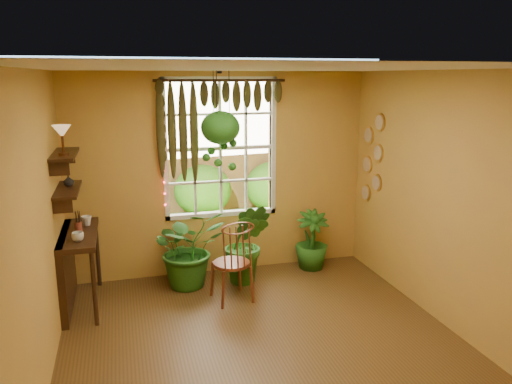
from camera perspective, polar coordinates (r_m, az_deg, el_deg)
floor at (r=5.11m, az=1.56°, el=-17.97°), size 4.50×4.50×0.00m
ceiling at (r=4.37m, az=1.78°, el=13.95°), size 4.50×4.50×0.00m
wall_back at (r=6.68m, az=-4.01°, el=2.00°), size 4.00×0.00×4.00m
wall_left at (r=4.43m, az=-24.02°, el=-4.95°), size 0.00×4.50×4.50m
wall_right at (r=5.47m, az=22.13°, el=-1.46°), size 0.00×4.50×4.50m
window at (r=6.65m, az=-4.11°, el=5.01°), size 1.52×0.10×1.86m
valance_vine at (r=6.46m, az=-4.73°, el=9.90°), size 1.70×0.12×1.10m
string_lights at (r=6.45m, az=-10.61°, el=5.01°), size 0.03×0.03×1.54m
wall_plates at (r=6.89m, az=13.15°, el=3.72°), size 0.04×0.32×1.10m
counter_ledge at (r=6.17m, az=-20.40°, el=-7.47°), size 0.40×1.20×0.90m
shelf_lower at (r=5.94m, az=-20.73°, el=0.24°), size 0.25×0.90×0.04m
shelf_upper at (r=5.87m, az=-21.04°, el=4.05°), size 0.25×0.90×0.04m
backyard at (r=11.24m, az=-7.54°, el=6.12°), size 14.00×10.00×12.00m
windsor_chair at (r=6.02m, az=-2.69°, el=-9.31°), size 0.51×0.53×1.17m
potted_plant_left at (r=6.42m, az=-7.69°, el=-6.32°), size 1.07×0.98×1.02m
potted_plant_mid at (r=6.44m, az=-1.05°, el=-5.89°), size 0.72×0.66×1.07m
potted_plant_right at (r=7.01m, az=6.39°, el=-5.47°), size 0.47×0.47×0.82m
hanging_basket at (r=6.27m, az=-4.09°, el=6.95°), size 0.49×0.49×1.23m
cup_a at (r=5.71m, az=-19.70°, el=-4.84°), size 0.16×0.16×0.10m
cup_b at (r=6.27m, az=-18.80°, el=-3.13°), size 0.16×0.16×0.11m
brush_jar at (r=6.08m, az=-19.68°, el=-3.14°), size 0.08×0.08×0.29m
shelf_vase at (r=6.04m, az=-20.64°, el=1.21°), size 0.14×0.14×0.12m
tiffany_lamp at (r=5.61m, az=-21.31°, el=6.29°), size 0.19×0.19×0.32m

